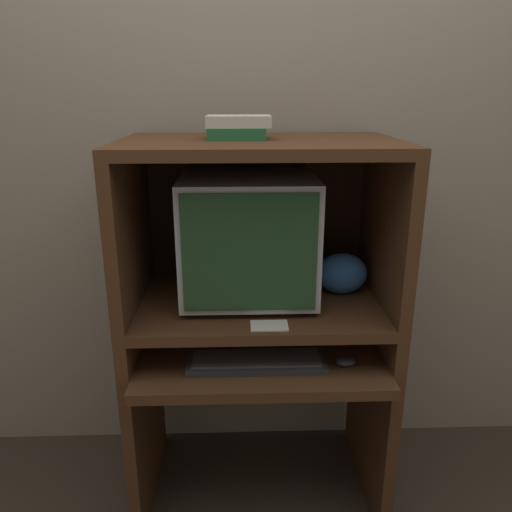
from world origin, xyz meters
TOP-DOWN VIEW (x-y plane):
  - wall_back at (0.00, 0.64)m, footprint 6.00×0.06m
  - desk_base at (0.00, 0.24)m, footprint 0.91×0.65m
  - desk_monitor_shelf at (0.00, 0.29)m, footprint 0.91×0.58m
  - hutch_upper at (0.00, 0.32)m, footprint 0.91×0.58m
  - crt_monitor at (-0.04, 0.32)m, footprint 0.45×0.44m
  - keyboard at (-0.02, 0.10)m, footprint 0.45×0.15m
  - mouse at (0.28, 0.08)m, footprint 0.07×0.05m
  - snack_bag at (0.30, 0.33)m, footprint 0.18×0.14m
  - book_stack at (-0.07, 0.30)m, footprint 0.21×0.15m
  - paper_card at (0.02, 0.06)m, footprint 0.12×0.08m

SIDE VIEW (x-z plane):
  - desk_base at x=0.00m, z-range 0.08..0.74m
  - keyboard at x=-0.02m, z-range 0.66..0.68m
  - mouse at x=0.28m, z-range 0.66..0.69m
  - desk_monitor_shelf at x=0.00m, z-range 0.70..0.86m
  - paper_card at x=0.02m, z-range 0.81..0.82m
  - snack_bag at x=0.30m, z-range 0.81..0.96m
  - crt_monitor at x=-0.04m, z-range 0.82..1.25m
  - hutch_upper at x=0.00m, z-range 0.91..1.46m
  - wall_back at x=0.00m, z-range 0.00..2.60m
  - book_stack at x=-0.07m, z-range 1.37..1.44m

